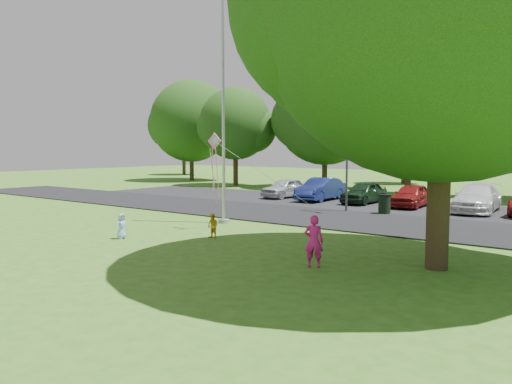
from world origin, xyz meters
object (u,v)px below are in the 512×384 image
Objects in this scene: child_yellow at (213,226)px; child_blue at (122,226)px; street_lamp at (350,146)px; trash_can at (384,204)px; woman at (314,241)px; kite at (216,152)px; flagpole at (223,130)px.

child_blue is (-2.62, -2.12, 0.01)m from child_yellow.
street_lamp is 5.62× the size of trash_can.
kite is at bearing -48.77° from woman.
child_blue reaches higher than child_yellow.
woman is 1.57× the size of child_blue.
street_lamp is 12.70m from woman.
flagpole is at bearing -2.50° from child_blue.
flagpole is at bearing 117.59° from kite.
woman is 0.21× the size of kite.
street_lamp is 8.48m from kite.
kite is at bearing -84.73° from street_lamp.
flagpole is 6.47m from child_blue.
street_lamp is at bearing 89.22° from child_yellow.
flagpole is at bearing 127.82° from child_yellow.
woman is 5.59m from child_yellow.
flagpole is at bearing -55.16° from woman.
child_yellow is (2.16, -3.17, -3.70)m from flagpole.
flagpole reaches higher than kite.
child_blue is (-3.36, -11.95, -2.97)m from street_lamp.
street_lamp is 10.30m from child_yellow.
flagpole is 9.81× the size of trash_can.
child_yellow is 0.13× the size of kite.
trash_can is 0.15× the size of kite.
street_lamp is 6.03× the size of child_blue.
child_yellow is at bearing -55.70° from flagpole.
woman is at bearing -33.09° from flagpole.
kite is (-1.96, -8.25, -0.24)m from street_lamp.
child_yellow is 0.97× the size of child_blue.
kite reaches higher than trash_can.
flagpole is 5.34m from child_yellow.
trash_can is (1.78, 0.33, -2.93)m from street_lamp.
street_lamp reaches higher than child_yellow.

